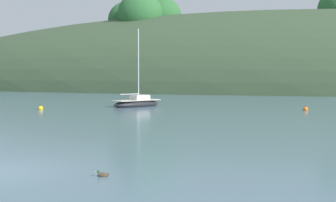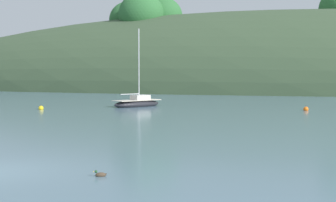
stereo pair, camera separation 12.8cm
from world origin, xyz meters
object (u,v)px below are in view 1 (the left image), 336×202
Objects in this scene: mooring_buoy_channel at (41,108)px; duck_straggler at (103,175)px; sailboat_grey_yawl at (137,103)px; mooring_buoy_inner at (305,109)px.

mooring_buoy_channel reaches higher than duck_straggler.
mooring_buoy_inner is at bearing -1.93° from sailboat_grey_yawl.
duck_straggler is (9.80, -29.71, -0.28)m from sailboat_grey_yawl.
duck_straggler is at bearing -71.75° from sailboat_grey_yawl.
mooring_buoy_channel is 22.84m from mooring_buoy_inner.
mooring_buoy_channel is 1.31× the size of duck_straggler.
mooring_buoy_inner is (22.15, 5.53, 0.00)m from mooring_buoy_channel.
mooring_buoy_inner is at bearing 79.03° from duck_straggler.
mooring_buoy_channel is 28.84m from duck_straggler.
duck_straggler is (-5.66, -29.19, -0.07)m from mooring_buoy_inner.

